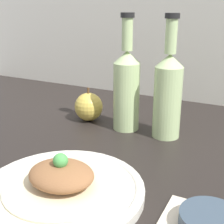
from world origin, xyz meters
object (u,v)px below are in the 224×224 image
object	(u,v)px
plated_food	(61,177)
cider_bottle_right	(168,92)
cider_bottle_left	(126,87)
dipping_bowl	(211,222)
apple	(89,107)
plate	(62,190)

from	to	relation	value
plated_food	cider_bottle_right	xyz separation A→B (cm)	(7.39, 33.89, 7.95)
cider_bottle_left	dipping_bowl	xyz separation A→B (cm)	(28.68, -30.88, -10.17)
apple	dipping_bowl	xyz separation A→B (cm)	(40.97, -31.62, -2.69)
plate	cider_bottle_right	xyz separation A→B (cm)	(7.39, 33.89, 10.46)
cider_bottle_left	cider_bottle_right	size ratio (longest dim) A/B	1.00
plate	cider_bottle_right	distance (cm)	36.22
cider_bottle_left	dipping_bowl	bearing A→B (deg)	-47.12
apple	plate	bearing A→B (deg)	-65.03
plate	cider_bottle_left	size ratio (longest dim) A/B	0.96
plate	apple	bearing A→B (deg)	114.97
dipping_bowl	cider_bottle_left	bearing A→B (deg)	132.88
plated_food	apple	size ratio (longest dim) A/B	2.09
plate	apple	world-z (taller)	apple
plate	dipping_bowl	bearing A→B (deg)	6.90
cider_bottle_left	cider_bottle_right	bearing A→B (deg)	0.00
plate	plated_food	distance (cm)	2.50
plate	cider_bottle_left	distance (cm)	35.67
cider_bottle_right	apple	xyz separation A→B (cm)	(-23.51, 0.75, -7.47)
cider_bottle_right	apple	size ratio (longest dim) A/B	3.11
plate	cider_bottle_left	xyz separation A→B (cm)	(-3.83, 33.89, 10.46)
plated_food	cider_bottle_right	distance (cm)	35.58
plate	dipping_bowl	size ratio (longest dim) A/B	3.06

